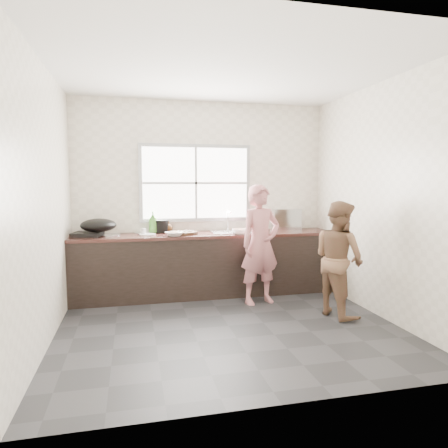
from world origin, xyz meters
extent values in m
cube|color=#28282B|center=(0.00, 0.00, -0.01)|extent=(3.60, 3.20, 0.01)
cube|color=silver|center=(0.00, 0.00, 2.71)|extent=(3.60, 3.20, 0.01)
cube|color=silver|center=(0.00, 1.60, 1.35)|extent=(3.60, 0.01, 2.70)
cube|color=beige|center=(-1.80, 0.00, 1.35)|extent=(0.01, 3.20, 2.70)
cube|color=beige|center=(1.80, 0.00, 1.35)|extent=(0.01, 3.20, 2.70)
cube|color=beige|center=(0.00, -1.60, 1.35)|extent=(3.60, 0.01, 2.70)
cube|color=black|center=(0.00, 1.29, 0.41)|extent=(3.60, 0.62, 0.82)
cube|color=#341A15|center=(0.00, 1.29, 0.84)|extent=(3.60, 0.64, 0.04)
cube|color=silver|center=(0.35, 1.29, 0.86)|extent=(0.55, 0.45, 0.02)
cylinder|color=silver|center=(0.35, 1.49, 1.01)|extent=(0.02, 0.02, 0.30)
cube|color=#9EA0A5|center=(-0.10, 1.59, 1.55)|extent=(1.60, 0.05, 1.10)
cube|color=white|center=(-0.10, 1.57, 1.55)|extent=(1.50, 0.01, 1.00)
imported|color=#C7777B|center=(0.60, 0.74, 0.72)|extent=(0.59, 0.46, 1.43)
imported|color=brown|center=(1.34, 0.07, 0.67)|extent=(0.64, 0.75, 1.35)
cylinder|color=black|center=(-0.32, 1.26, 0.88)|extent=(0.41, 0.41, 0.04)
cube|color=silver|center=(-0.30, 1.26, 0.90)|extent=(0.25, 0.16, 0.01)
imported|color=silver|center=(-0.47, 1.08, 0.89)|extent=(0.29, 0.29, 0.06)
imported|color=white|center=(0.43, 1.08, 0.89)|extent=(0.20, 0.20, 0.06)
imported|color=silver|center=(0.40, 1.08, 0.89)|extent=(0.24, 0.24, 0.06)
cylinder|color=black|center=(-0.62, 1.52, 0.95)|extent=(0.27, 0.27, 0.18)
cylinder|color=silver|center=(-0.80, 1.26, 0.87)|extent=(0.23, 0.23, 0.02)
imported|color=#438B2D|center=(-0.72, 1.44, 1.01)|extent=(0.15, 0.15, 0.30)
imported|color=#3F190F|center=(-0.66, 1.52, 0.94)|extent=(0.08, 0.08, 0.17)
imported|color=#472811|center=(-0.51, 1.52, 0.94)|extent=(0.16, 0.16, 0.15)
cylinder|color=white|center=(-0.85, 1.29, 0.90)|extent=(0.07, 0.07, 0.09)
cube|color=black|center=(-1.57, 1.34, 0.89)|extent=(0.41, 0.41, 0.05)
ellipsoid|color=black|center=(-1.43, 1.28, 1.01)|extent=(0.56, 0.56, 0.17)
cube|color=#B9BBC0|center=(1.25, 1.52, 1.01)|extent=(0.44, 0.33, 0.31)
cylinder|color=silver|center=(-1.29, 1.35, 0.87)|extent=(0.32, 0.32, 0.01)
cylinder|color=silver|center=(-0.84, 1.49, 0.87)|extent=(0.36, 0.36, 0.01)
camera|label=1|loc=(-0.99, -4.09, 1.55)|focal=32.00mm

